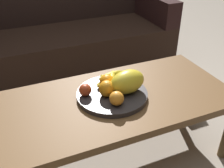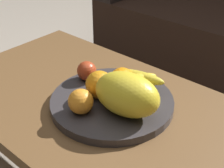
{
  "view_description": "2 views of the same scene",
  "coord_description": "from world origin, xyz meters",
  "px_view_note": "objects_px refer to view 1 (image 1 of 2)",
  "views": [
    {
      "loc": [
        -0.47,
        -1.02,
        1.17
      ],
      "look_at": [
        -0.03,
        0.02,
        0.48
      ],
      "focal_mm": 42.51,
      "sensor_mm": 36.0,
      "label": 1
    },
    {
      "loc": [
        0.47,
        -0.56,
        0.96
      ],
      "look_at": [
        -0.03,
        0.02,
        0.48
      ],
      "focal_mm": 50.9,
      "sensor_mm": 36.0,
      "label": 2
    }
  ],
  "objects_px": {
    "banana_bunch": "(109,79)",
    "orange_front": "(107,89)",
    "orange_right": "(117,98)",
    "coffee_table": "(119,104)",
    "orange_left": "(107,81)",
    "apple_front": "(85,90)",
    "couch": "(70,38)",
    "melon_large_front": "(127,82)",
    "fruit_bowl": "(112,94)"
  },
  "relations": [
    {
      "from": "apple_front",
      "to": "banana_bunch",
      "type": "distance_m",
      "value": 0.16
    },
    {
      "from": "couch",
      "to": "orange_front",
      "type": "bearing_deg",
      "value": -95.57
    },
    {
      "from": "banana_bunch",
      "to": "orange_front",
      "type": "bearing_deg",
      "value": -117.54
    },
    {
      "from": "orange_front",
      "to": "orange_right",
      "type": "height_order",
      "value": "orange_front"
    },
    {
      "from": "fruit_bowl",
      "to": "apple_front",
      "type": "height_order",
      "value": "apple_front"
    },
    {
      "from": "apple_front",
      "to": "banana_bunch",
      "type": "height_order",
      "value": "apple_front"
    },
    {
      "from": "orange_left",
      "to": "coffee_table",
      "type": "bearing_deg",
      "value": -60.73
    },
    {
      "from": "orange_left",
      "to": "orange_right",
      "type": "xyz_separation_m",
      "value": [
        -0.02,
        -0.16,
        -0.0
      ]
    },
    {
      "from": "orange_right",
      "to": "coffee_table",
      "type": "bearing_deg",
      "value": 58.83
    },
    {
      "from": "couch",
      "to": "banana_bunch",
      "type": "height_order",
      "value": "couch"
    },
    {
      "from": "orange_right",
      "to": "banana_bunch",
      "type": "xyz_separation_m",
      "value": [
        0.04,
        0.19,
        -0.01
      ]
    },
    {
      "from": "coffee_table",
      "to": "orange_right",
      "type": "distance_m",
      "value": 0.15
    },
    {
      "from": "apple_front",
      "to": "orange_front",
      "type": "bearing_deg",
      "value": -27.07
    },
    {
      "from": "apple_front",
      "to": "coffee_table",
      "type": "bearing_deg",
      "value": -15.32
    },
    {
      "from": "orange_front",
      "to": "fruit_bowl",
      "type": "bearing_deg",
      "value": 31.36
    },
    {
      "from": "orange_left",
      "to": "banana_bunch",
      "type": "distance_m",
      "value": 0.04
    },
    {
      "from": "couch",
      "to": "banana_bunch",
      "type": "xyz_separation_m",
      "value": [
        -0.06,
        -1.03,
        0.15
      ]
    },
    {
      "from": "banana_bunch",
      "to": "melon_large_front",
      "type": "bearing_deg",
      "value": -62.74
    },
    {
      "from": "coffee_table",
      "to": "melon_large_front",
      "type": "bearing_deg",
      "value": -10.96
    },
    {
      "from": "coffee_table",
      "to": "banana_bunch",
      "type": "bearing_deg",
      "value": 97.69
    },
    {
      "from": "melon_large_front",
      "to": "orange_left",
      "type": "xyz_separation_m",
      "value": [
        -0.08,
        0.08,
        -0.02
      ]
    },
    {
      "from": "orange_left",
      "to": "melon_large_front",
      "type": "bearing_deg",
      "value": -43.76
    },
    {
      "from": "coffee_table",
      "to": "orange_front",
      "type": "bearing_deg",
      "value": -175.8
    },
    {
      "from": "couch",
      "to": "fruit_bowl",
      "type": "height_order",
      "value": "couch"
    },
    {
      "from": "couch",
      "to": "orange_right",
      "type": "relative_size",
      "value": 24.3
    },
    {
      "from": "orange_left",
      "to": "apple_front",
      "type": "height_order",
      "value": "orange_left"
    },
    {
      "from": "melon_large_front",
      "to": "orange_front",
      "type": "distance_m",
      "value": 0.11
    },
    {
      "from": "fruit_bowl",
      "to": "orange_right",
      "type": "relative_size",
      "value": 5.18
    },
    {
      "from": "coffee_table",
      "to": "banana_bunch",
      "type": "distance_m",
      "value": 0.14
    },
    {
      "from": "melon_large_front",
      "to": "apple_front",
      "type": "distance_m",
      "value": 0.21
    },
    {
      "from": "fruit_bowl",
      "to": "orange_front",
      "type": "height_order",
      "value": "orange_front"
    },
    {
      "from": "orange_right",
      "to": "banana_bunch",
      "type": "relative_size",
      "value": 0.4
    },
    {
      "from": "coffee_table",
      "to": "apple_front",
      "type": "bearing_deg",
      "value": 164.68
    },
    {
      "from": "couch",
      "to": "apple_front",
      "type": "distance_m",
      "value": 1.11
    },
    {
      "from": "coffee_table",
      "to": "orange_left",
      "type": "relative_size",
      "value": 15.75
    },
    {
      "from": "melon_large_front",
      "to": "orange_front",
      "type": "xyz_separation_m",
      "value": [
        -0.11,
        0.0,
        -0.02
      ]
    },
    {
      "from": "orange_front",
      "to": "apple_front",
      "type": "height_order",
      "value": "orange_front"
    },
    {
      "from": "coffee_table",
      "to": "fruit_bowl",
      "type": "height_order",
      "value": "fruit_bowl"
    },
    {
      "from": "melon_large_front",
      "to": "orange_front",
      "type": "height_order",
      "value": "melon_large_front"
    },
    {
      "from": "orange_front",
      "to": "orange_left",
      "type": "distance_m",
      "value": 0.08
    },
    {
      "from": "melon_large_front",
      "to": "orange_right",
      "type": "height_order",
      "value": "melon_large_front"
    },
    {
      "from": "melon_large_front",
      "to": "apple_front",
      "type": "height_order",
      "value": "melon_large_front"
    },
    {
      "from": "coffee_table",
      "to": "couch",
      "type": "xyz_separation_m",
      "value": [
        0.04,
        1.13,
        -0.06
      ]
    },
    {
      "from": "fruit_bowl",
      "to": "apple_front",
      "type": "xyz_separation_m",
      "value": [
        -0.13,
        0.03,
        0.04
      ]
    },
    {
      "from": "fruit_bowl",
      "to": "orange_left",
      "type": "relative_size",
      "value": 4.83
    },
    {
      "from": "couch",
      "to": "orange_front",
      "type": "distance_m",
      "value": 1.15
    },
    {
      "from": "apple_front",
      "to": "fruit_bowl",
      "type": "bearing_deg",
      "value": -12.43
    },
    {
      "from": "orange_left",
      "to": "banana_bunch",
      "type": "height_order",
      "value": "orange_left"
    },
    {
      "from": "fruit_bowl",
      "to": "orange_left",
      "type": "distance_m",
      "value": 0.07
    },
    {
      "from": "orange_front",
      "to": "orange_right",
      "type": "bearing_deg",
      "value": -81.03
    }
  ]
}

